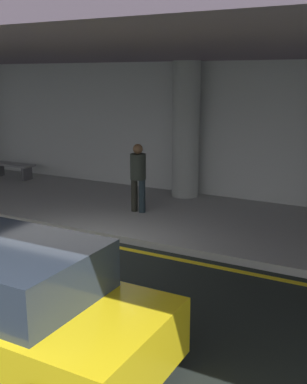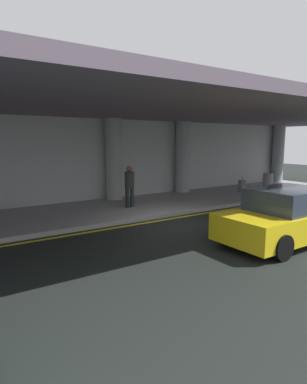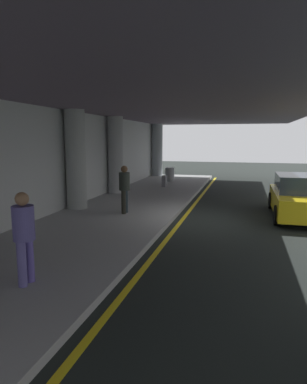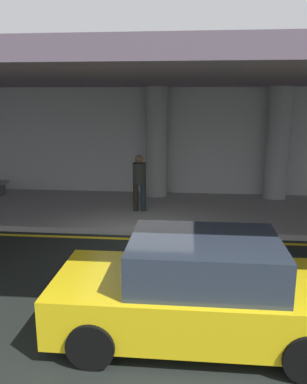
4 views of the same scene
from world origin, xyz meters
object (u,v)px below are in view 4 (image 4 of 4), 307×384
object	(u,v)px
support_column_left_mid	(157,142)
support_column_center	(278,144)
traveler_with_luggage	(139,179)
car_yellow_taxi	(198,290)

from	to	relation	value
support_column_left_mid	support_column_center	bearing A→B (deg)	0.00
support_column_left_mid	traveler_with_luggage	xyz separation A→B (m)	(-0.34, -2.02, -0.86)
car_yellow_taxi	traveler_with_luggage	distance (m)	6.20
car_yellow_taxi	traveler_with_luggage	world-z (taller)	traveler_with_luggage
support_column_left_mid	support_column_center	size ratio (longest dim) A/B	1.00
car_yellow_taxi	traveler_with_luggage	size ratio (longest dim) A/B	2.44
support_column_center	traveler_with_luggage	world-z (taller)	support_column_center
support_column_left_mid	traveler_with_luggage	distance (m)	2.22
support_column_left_mid	traveler_with_luggage	world-z (taller)	support_column_left_mid
support_column_left_mid	car_yellow_taxi	world-z (taller)	support_column_left_mid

